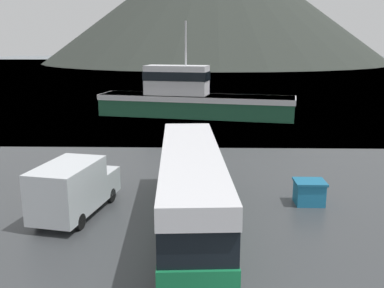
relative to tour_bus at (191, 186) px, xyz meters
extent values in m
plane|color=slate|center=(2.44, 134.39, -1.91)|extent=(240.00, 240.00, 0.00)
cube|color=#146B3D|center=(0.00, -0.01, -0.94)|extent=(3.15, 12.56, 1.03)
cube|color=black|center=(0.00, -0.01, 0.17)|extent=(3.09, 12.31, 1.18)
cube|color=silver|center=(0.00, -0.01, 1.13)|extent=(3.15, 12.56, 0.74)
cube|color=black|center=(-0.37, 6.21, -0.04)|extent=(2.12, 0.19, 1.59)
cylinder|color=black|center=(-1.31, 4.27, -1.46)|extent=(0.35, 0.92, 0.90)
cylinder|color=black|center=(0.79, 4.39, -1.46)|extent=(0.35, 0.92, 0.90)
cylinder|color=black|center=(-0.79, -4.42, -1.46)|extent=(0.35, 0.92, 0.90)
cylinder|color=black|center=(1.31, -4.30, -1.46)|extent=(0.35, 0.92, 0.90)
cube|color=silver|center=(-5.47, 0.75, -0.45)|extent=(2.78, 4.08, 2.21)
cube|color=silver|center=(-4.95, 3.37, -0.95)|extent=(2.36, 1.98, 1.22)
cube|color=black|center=(-5.10, 2.60, 0.05)|extent=(1.75, 0.41, 0.77)
cylinder|color=black|center=(-5.91, 3.34, -1.56)|extent=(0.35, 0.73, 0.70)
cylinder|color=black|center=(-4.07, 2.97, -1.56)|extent=(0.35, 0.73, 0.70)
cylinder|color=black|center=(-6.56, 0.10, -1.56)|extent=(0.35, 0.73, 0.70)
cylinder|color=black|center=(-4.73, -0.27, -1.56)|extent=(0.35, 0.73, 0.70)
cube|color=#1E5138|center=(-0.27, 28.60, -0.75)|extent=(21.14, 8.16, 2.31)
cube|color=silver|center=(-0.27, 28.60, 0.11)|extent=(21.35, 8.25, 0.58)
cube|color=silver|center=(-2.30, 29.03, 1.96)|extent=(7.08, 4.11, 3.11)
cube|color=black|center=(-2.30, 29.03, 2.42)|extent=(7.22, 4.21, 0.93)
cylinder|color=#B2B2B7|center=(-1.33, 28.82, 5.80)|extent=(0.20, 0.20, 4.57)
cube|color=teal|center=(5.74, 2.96, -1.37)|extent=(1.36, 1.17, 1.07)
cube|color=#1A5F86|center=(5.74, 2.96, -0.78)|extent=(1.49, 1.29, 0.12)
cylinder|color=#4C4C51|center=(-1.94, 13.17, -1.57)|extent=(0.25, 0.25, 0.68)
sphere|color=#4C4C51|center=(-1.94, 13.17, -1.15)|extent=(0.28, 0.28, 0.28)
camera|label=1|loc=(0.46, -17.04, 5.83)|focal=40.00mm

